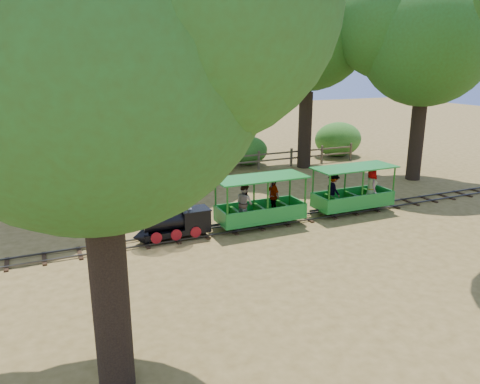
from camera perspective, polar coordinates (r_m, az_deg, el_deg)
name	(u,v)px	position (r m, az deg, el deg)	size (l,w,h in m)	color
ground	(282,222)	(17.03, 5.16, -3.72)	(90.00, 90.00, 0.00)	#9C7E43
track	(282,221)	(17.00, 5.16, -3.50)	(22.00, 1.00, 0.10)	#3F3D3A
locomotive	(168,190)	(15.09, -8.75, 0.18)	(2.55, 1.20, 2.93)	black
carriage_front	(259,205)	(16.32, 2.31, -1.58)	(3.24, 1.32, 1.68)	#1B7E29
carriage_rear	(352,192)	(18.39, 13.49, -0.01)	(3.24, 1.32, 1.68)	#1B7E29
oak_ne	(308,19)	(25.45, 8.25, 20.18)	(8.19, 7.21, 10.63)	#2D2116
oak_e	(426,31)	(24.03, 21.70, 17.75)	(7.70, 6.77, 9.70)	#2D2116
oak_sw	(86,31)	(7.61, -18.31, 18.16)	(6.90, 6.07, 8.56)	#2D2116
fence	(206,164)	(23.90, -4.17, 3.46)	(18.10, 0.10, 1.00)	brown
shrub_west	(106,162)	(23.98, -16.04, 3.54)	(2.40, 1.85, 1.66)	#2D6B1E
shrub_mid_w	(213,153)	(25.35, -3.27, 4.80)	(2.44, 1.87, 1.69)	#2D6B1E
shrub_mid_e	(247,151)	(26.13, 0.92, 5.06)	(2.32, 1.78, 1.60)	#2D6B1E
shrub_east	(338,139)	(29.14, 11.87, 6.31)	(2.99, 2.30, 2.07)	#2D6B1E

